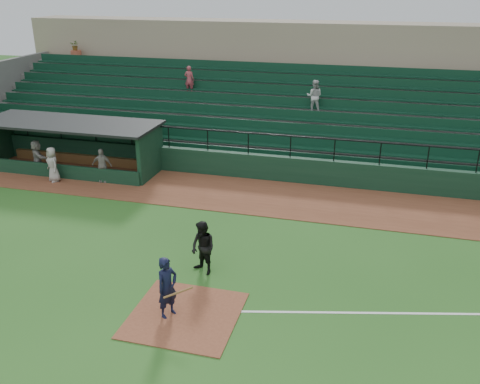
# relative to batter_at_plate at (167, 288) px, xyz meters

# --- Properties ---
(ground) EXTENTS (90.00, 90.00, 0.00)m
(ground) POSITION_rel_batter_at_plate_xyz_m (0.43, 1.12, -0.92)
(ground) COLOR #26591C
(ground) RESTS_ON ground
(warning_track) EXTENTS (40.00, 4.00, 0.03)m
(warning_track) POSITION_rel_batter_at_plate_xyz_m (0.43, 9.12, -0.90)
(warning_track) COLOR brown
(warning_track) RESTS_ON ground
(home_plate_dirt) EXTENTS (3.00, 3.00, 0.03)m
(home_plate_dirt) POSITION_rel_batter_at_plate_xyz_m (0.43, 0.12, -0.90)
(home_plate_dirt) COLOR brown
(home_plate_dirt) RESTS_ON ground
(foul_line) EXTENTS (17.49, 4.44, 0.01)m
(foul_line) POSITION_rel_batter_at_plate_xyz_m (8.43, 2.32, -0.91)
(foul_line) COLOR white
(foul_line) RESTS_ON ground
(stadium_structure) EXTENTS (38.00, 13.08, 6.40)m
(stadium_structure) POSITION_rel_batter_at_plate_xyz_m (0.43, 17.58, 1.39)
(stadium_structure) COLOR #10301E
(stadium_structure) RESTS_ON ground
(dugout) EXTENTS (8.90, 3.20, 2.42)m
(dugout) POSITION_rel_batter_at_plate_xyz_m (-9.32, 10.68, 0.42)
(dugout) COLOR #10301E
(dugout) RESTS_ON ground
(batter_at_plate) EXTENTS (1.14, 0.79, 1.83)m
(batter_at_plate) POSITION_rel_batter_at_plate_xyz_m (0.00, 0.00, 0.00)
(batter_at_plate) COLOR black
(batter_at_plate) RESTS_ON ground
(umpire) EXTENTS (1.09, 1.01, 1.78)m
(umpire) POSITION_rel_batter_at_plate_xyz_m (0.20, 2.46, -0.02)
(umpire) COLOR black
(umpire) RESTS_ON ground
(dugout_player_a) EXTENTS (0.99, 0.54, 1.60)m
(dugout_player_a) POSITION_rel_batter_at_plate_xyz_m (-6.97, 8.94, -0.08)
(dugout_player_a) COLOR gray
(dugout_player_a) RESTS_ON warning_track
(dugout_player_b) EXTENTS (0.96, 0.88, 1.65)m
(dugout_player_b) POSITION_rel_batter_at_plate_xyz_m (-9.22, 8.42, -0.06)
(dugout_player_b) COLOR #A49F9A
(dugout_player_b) RESTS_ON warning_track
(dugout_player_c) EXTENTS (1.49, 1.31, 1.63)m
(dugout_player_c) POSITION_rel_batter_at_plate_xyz_m (-10.64, 9.27, -0.07)
(dugout_player_c) COLOR gray
(dugout_player_c) RESTS_ON warning_track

